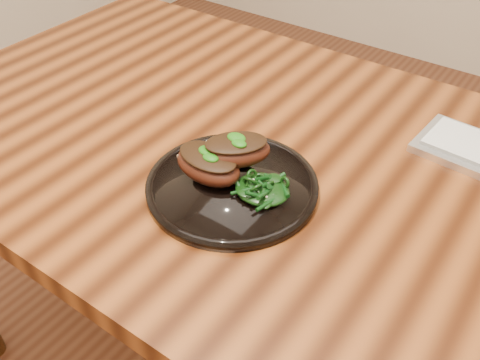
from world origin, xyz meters
name	(u,v)px	position (x,y,z in m)	size (l,w,h in m)	color
desk	(314,208)	(0.00, 0.00, 0.67)	(1.60, 0.80, 0.75)	#371506
plate	(232,186)	(-0.09, -0.12, 0.76)	(0.27, 0.27, 0.02)	black
lamb_chop_front	(208,163)	(-0.12, -0.13, 0.79)	(0.12, 0.09, 0.05)	#3C150B
lamb_chop_back	(236,150)	(-0.10, -0.10, 0.81)	(0.12, 0.12, 0.05)	#3C150B
herb_smear	(236,156)	(-0.12, -0.07, 0.77)	(0.08, 0.05, 0.00)	#0E4B08
greens_heap	(262,186)	(-0.03, -0.12, 0.78)	(0.08, 0.08, 0.03)	black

